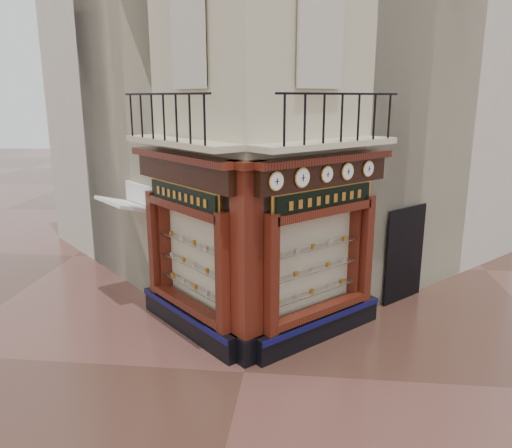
# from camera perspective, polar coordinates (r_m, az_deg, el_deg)

# --- Properties ---
(ground) EXTENTS (80.00, 80.00, 0.00)m
(ground) POSITION_cam_1_polar(r_m,az_deg,el_deg) (9.92, -1.38, -16.59)
(ground) COLOR #462920
(ground) RESTS_ON ground
(main_building) EXTENTS (11.31, 11.31, 12.00)m
(main_building) POSITION_cam_1_polar(r_m,az_deg,el_deg) (14.66, 1.78, 17.84)
(main_building) COLOR beige
(main_building) RESTS_ON ground
(neighbour_left) EXTENTS (11.31, 11.31, 11.00)m
(neighbour_left) POSITION_cam_1_polar(r_m,az_deg,el_deg) (17.45, -6.01, 15.56)
(neighbour_left) COLOR beige
(neighbour_left) RESTS_ON ground
(neighbour_right) EXTENTS (11.31, 11.31, 11.00)m
(neighbour_right) POSITION_cam_1_polar(r_m,az_deg,el_deg) (17.12, 11.04, 15.41)
(neighbour_right) COLOR beige
(neighbour_right) RESTS_ON ground
(shopfront_left) EXTENTS (2.86, 2.86, 3.98)m
(shopfront_left) POSITION_cam_1_polar(r_m,az_deg,el_deg) (10.78, -7.78, -2.62)
(shopfront_left) COLOR black
(shopfront_left) RESTS_ON ground
(shopfront_right) EXTENTS (2.86, 2.86, 3.98)m
(shopfront_right) POSITION_cam_1_polar(r_m,az_deg,el_deg) (10.48, 7.35, -3.10)
(shopfront_right) COLOR black
(shopfront_right) RESTS_ON ground
(corner_pilaster) EXTENTS (0.85, 0.85, 3.98)m
(corner_pilaster) POSITION_cam_1_polar(r_m,az_deg,el_deg) (9.54, -1.06, -4.94)
(corner_pilaster) COLOR black
(corner_pilaster) RESTS_ON ground
(balcony) EXTENTS (5.94, 2.97, 1.03)m
(balcony) POSITION_cam_1_polar(r_m,az_deg,el_deg) (10.02, -0.40, 9.30)
(balcony) COLOR beige
(balcony) RESTS_ON ground
(clock_a) EXTENTS (0.29, 0.29, 0.36)m
(clock_a) POSITION_cam_1_polar(r_m,az_deg,el_deg) (9.01, 2.29, 4.91)
(clock_a) COLOR #AD8939
(clock_a) RESTS_ON ground
(clock_b) EXTENTS (0.31, 0.31, 0.39)m
(clock_b) POSITION_cam_1_polar(r_m,az_deg,el_deg) (9.45, 5.28, 5.29)
(clock_b) COLOR #AD8939
(clock_b) RESTS_ON ground
(clock_c) EXTENTS (0.27, 0.27, 0.33)m
(clock_c) POSITION_cam_1_polar(r_m,az_deg,el_deg) (9.92, 8.09, 5.64)
(clock_c) COLOR #AD8939
(clock_c) RESTS_ON ground
(clock_d) EXTENTS (0.29, 0.29, 0.36)m
(clock_d) POSITION_cam_1_polar(r_m,az_deg,el_deg) (10.37, 10.39, 5.92)
(clock_d) COLOR #AD8939
(clock_d) RESTS_ON ground
(clock_e) EXTENTS (0.28, 0.28, 0.35)m
(clock_e) POSITION_cam_1_polar(r_m,az_deg,el_deg) (10.87, 12.67, 6.18)
(clock_e) COLOR #AD8939
(clock_e) RESTS_ON ground
(awning) EXTENTS (1.76, 1.76, 0.33)m
(awning) POSITION_cam_1_polar(r_m,az_deg,el_deg) (13.45, -14.12, -8.39)
(awning) COLOR white
(awning) RESTS_ON ground
(signboard_left) EXTENTS (1.97, 1.97, 0.53)m
(signboard_left) POSITION_cam_1_polar(r_m,az_deg,el_deg) (10.47, -8.35, 3.19)
(signboard_left) COLOR #C28C39
(signboard_left) RESTS_ON ground
(signboard_right) EXTENTS (2.06, 2.06, 0.55)m
(signboard_right) POSITION_cam_1_polar(r_m,az_deg,el_deg) (10.15, 7.86, 2.86)
(signboard_right) COLOR #C28C39
(signboard_right) RESTS_ON ground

